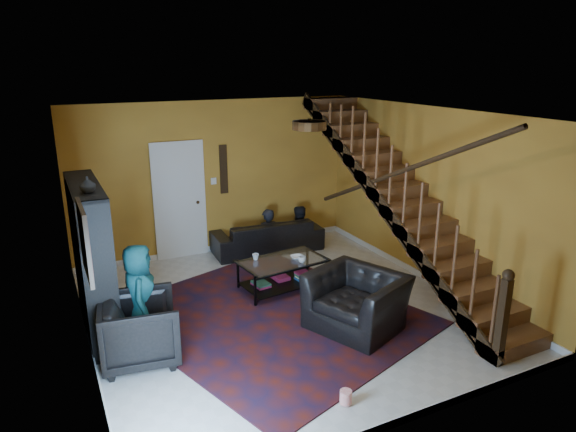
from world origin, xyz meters
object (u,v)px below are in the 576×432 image
object	(u,v)px
sofa	(267,235)
armchair_right	(356,301)
armchair_left	(140,329)
bookshelf	(93,261)
coffee_table	(283,273)

from	to	relation	value
sofa	armchair_right	size ratio (longest dim) A/B	1.75
armchair_left	armchair_right	size ratio (longest dim) A/B	0.77
bookshelf	armchair_left	world-z (taller)	bookshelf
bookshelf	coffee_table	world-z (taller)	bookshelf
sofa	coffee_table	size ratio (longest dim) A/B	1.48
sofa	armchair_left	xyz separation A→B (m)	(-2.87, -2.73, 0.11)
armchair_left	coffee_table	bearing A→B (deg)	-58.23
armchair_left	armchair_right	xyz separation A→B (m)	(2.74, -0.47, -0.03)
armchair_left	armchair_right	world-z (taller)	armchair_left
bookshelf	sofa	size ratio (longest dim) A/B	0.98
armchair_right	sofa	bearing A→B (deg)	155.29
sofa	armchair_left	world-z (taller)	armchair_left
sofa	armchair_left	distance (m)	3.96
armchair_left	coffee_table	xyz separation A→B (m)	(2.38, 1.03, -0.12)
armchair_right	armchair_left	bearing A→B (deg)	-122.17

